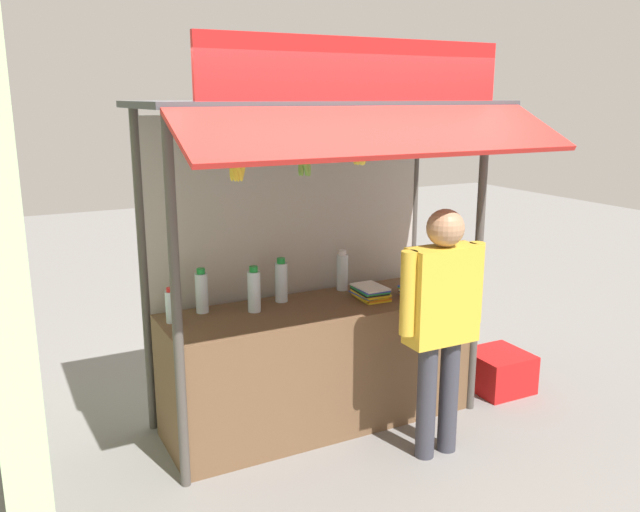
{
  "coord_description": "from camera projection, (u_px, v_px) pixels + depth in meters",
  "views": [
    {
      "loc": [
        -1.99,
        -3.81,
        2.26
      ],
      "look_at": [
        0.0,
        0.0,
        1.22
      ],
      "focal_mm": 36.81,
      "sensor_mm": 36.0,
      "label": 1
    }
  ],
  "objects": [
    {
      "name": "ground_plane",
      "position": [
        320.0,
        420.0,
        4.71
      ],
      "size": [
        20.0,
        20.0,
        0.0
      ],
      "primitive_type": "plane",
      "color": "slate"
    },
    {
      "name": "stall_counter",
      "position": [
        320.0,
        364.0,
        4.61
      ],
      "size": [
        2.17,
        0.68,
        0.87
      ],
      "primitive_type": "cube",
      "color": "brown",
      "rests_on": "ground"
    },
    {
      "name": "stall_structure",
      "position": [
        314.0,
        203.0,
        4.42
      ],
      "size": [
        2.37,
        1.53,
        2.59
      ],
      "color": "#4C4742",
      "rests_on": "ground"
    },
    {
      "name": "water_bottle_center",
      "position": [
        254.0,
        290.0,
        4.35
      ],
      "size": [
        0.09,
        0.09,
        0.31
      ],
      "color": "silver",
      "rests_on": "stall_counter"
    },
    {
      "name": "water_bottle_back_left",
      "position": [
        171.0,
        306.0,
        4.14
      ],
      "size": [
        0.06,
        0.06,
        0.23
      ],
      "color": "silver",
      "rests_on": "stall_counter"
    },
    {
      "name": "water_bottle_far_left",
      "position": [
        281.0,
        281.0,
        4.56
      ],
      "size": [
        0.09,
        0.09,
        0.31
      ],
      "color": "silver",
      "rests_on": "stall_counter"
    },
    {
      "name": "water_bottle_back_right",
      "position": [
        202.0,
        292.0,
        4.33
      ],
      "size": [
        0.08,
        0.08,
        0.3
      ],
      "color": "silver",
      "rests_on": "stall_counter"
    },
    {
      "name": "water_bottle_front_right",
      "position": [
        342.0,
        271.0,
        4.84
      ],
      "size": [
        0.08,
        0.08,
        0.3
      ],
      "color": "silver",
      "rests_on": "stall_counter"
    },
    {
      "name": "water_bottle_right",
      "position": [
        405.0,
        275.0,
        4.86
      ],
      "size": [
        0.06,
        0.06,
        0.23
      ],
      "color": "silver",
      "rests_on": "stall_counter"
    },
    {
      "name": "magazine_stack_left",
      "position": [
        421.0,
        293.0,
        4.67
      ],
      "size": [
        0.25,
        0.28,
        0.08
      ],
      "color": "black",
      "rests_on": "stall_counter"
    },
    {
      "name": "magazine_stack_rear_center",
      "position": [
        370.0,
        292.0,
        4.66
      ],
      "size": [
        0.22,
        0.29,
        0.09
      ],
      "color": "yellow",
      "rests_on": "stall_counter"
    },
    {
      "name": "magazine_stack_mid_left",
      "position": [
        445.0,
        287.0,
        4.87
      ],
      "size": [
        0.22,
        0.3,
        0.05
      ],
      "color": "blue",
      "rests_on": "stall_counter"
    },
    {
      "name": "banana_bunch_inner_right",
      "position": [
        304.0,
        162.0,
        3.74
      ],
      "size": [
        0.1,
        0.09,
        0.29
      ],
      "color": "#332D23"
    },
    {
      "name": "banana_bunch_inner_left",
      "position": [
        237.0,
        166.0,
        3.55
      ],
      "size": [
        0.11,
        0.1,
        0.3
      ],
      "color": "#332D23"
    },
    {
      "name": "banana_bunch_rightmost",
      "position": [
        360.0,
        154.0,
        3.89
      ],
      "size": [
        0.1,
        0.1,
        0.25
      ],
      "color": "#332D23"
    },
    {
      "name": "vendor_person",
      "position": [
        442.0,
        311.0,
        4.06
      ],
      "size": [
        0.61,
        0.23,
        1.61
      ],
      "rotation": [
        0.0,
        0.0,
        -0.01
      ],
      "color": "#383842",
      "rests_on": "ground"
    },
    {
      "name": "plastic_crate",
      "position": [
        498.0,
        371.0,
        5.18
      ],
      "size": [
        0.44,
        0.44,
        0.31
      ],
      "primitive_type": "cube",
      "rotation": [
        0.0,
        0.0,
        -0.02
      ],
      "color": "red",
      "rests_on": "ground"
    }
  ]
}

